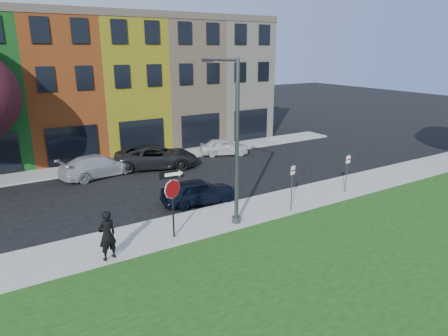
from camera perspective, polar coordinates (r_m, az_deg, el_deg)
ground at (r=17.65m, az=7.56°, el=-10.02°), size 120.00×120.00×0.00m
sidewalk_near at (r=20.90m, az=6.69°, el=-5.42°), size 40.00×3.00×0.12m
sidewalk_far at (r=29.11m, az=-16.19°, el=0.43°), size 40.00×2.40×0.12m
rowhouse_block at (r=34.28m, az=-18.94°, el=10.98°), size 30.00×10.12×10.00m
stop_sign at (r=16.70m, az=-7.38°, el=-3.14°), size 1.05×0.16×3.00m
man at (r=15.93m, az=-16.36°, el=-9.20°), size 0.94×0.80×1.99m
sedan_near at (r=21.06m, az=-3.63°, el=-3.36°), size 2.67×4.41×1.36m
parked_car_silver at (r=26.72m, az=-17.48°, el=0.33°), size 3.89×5.66×1.42m
parked_car_dark at (r=27.72m, az=-9.63°, el=1.60°), size 6.13×7.23×1.55m
parked_car_white at (r=30.72m, az=0.01°, el=3.06°), size 4.19×4.81×1.27m
street_lamp at (r=17.72m, az=1.41°, el=3.54°), size 0.63×2.57×7.41m
parking_sign_a at (r=19.79m, az=9.70°, el=-1.99°), size 0.32×0.12×2.45m
parking_sign_b at (r=23.17m, az=17.18°, el=-0.07°), size 0.32×0.09×2.22m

